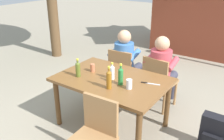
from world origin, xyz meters
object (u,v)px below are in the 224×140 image
dining_table (112,84)px  bottle_amber (109,79)px  chair_far_left (123,71)px  bottle_green (121,76)px  chair_far_right (158,80)px  table_knife (149,83)px  person_in_white_shirt (126,60)px  bottle_clear (112,72)px  bottle_olive (78,69)px  person_in_plaid_shirt (162,68)px  backpack_by_near_side (214,134)px  cup_terracotta (93,68)px  cup_glass (129,84)px  chair_near_right (94,134)px

dining_table → bottle_amber: (0.13, -0.26, 0.22)m
bottle_amber → chair_far_left: bearing=113.4°
bottle_green → chair_far_right: bearing=81.7°
chair_far_right → table_knife: 0.72m
person_in_white_shirt → dining_table: bearing=-70.1°
bottle_clear → person_in_white_shirt: bearing=110.2°
bottle_olive → person_in_plaid_shirt: bearing=56.5°
person_in_plaid_shirt → dining_table: bearing=-109.9°
backpack_by_near_side → chair_far_right: bearing=153.8°
chair_far_right → bottle_green: size_ratio=3.12×
bottle_green → bottle_olive: size_ratio=1.09×
cup_terracotta → person_in_white_shirt: bearing=88.1°
dining_table → person_in_white_shirt: (-0.33, 0.90, 0.01)m
bottle_green → cup_glass: bearing=-14.3°
bottle_amber → dining_table: bearing=117.4°
chair_near_right → person_in_plaid_shirt: size_ratio=0.74×
bottle_green → person_in_plaid_shirt: bearing=82.2°
chair_far_right → cup_terracotta: 1.06m
cup_terracotta → bottle_olive: bearing=-102.4°
backpack_by_near_side → bottle_amber: bearing=-154.3°
chair_far_right → table_knife: (0.16, -0.66, 0.26)m
chair_far_left → person_in_plaid_shirt: size_ratio=0.74×
chair_far_left → person_in_white_shirt: person_in_white_shirt is taller
chair_near_right → cup_glass: (0.01, 0.67, 0.31)m
bottle_clear → table_knife: size_ratio=0.97×
backpack_by_near_side → bottle_green: bearing=-160.6°
chair_near_right → person_in_plaid_shirt: (0.00, 1.70, 0.17)m
chair_far_left → bottle_green: 1.08m
chair_far_right → cup_glass: bearing=-88.9°
dining_table → bottle_amber: bottle_amber is taller
cup_terracotta → backpack_by_near_side: (1.66, 0.27, -0.58)m
bottle_clear → table_knife: bearing=17.6°
table_knife → backpack_by_near_side: size_ratio=0.51×
dining_table → backpack_by_near_side: dining_table is taller
bottle_amber → cup_glass: bottle_amber is taller
dining_table → chair_near_right: size_ratio=1.67×
person_in_white_shirt → bottle_olive: person_in_white_shirt is taller
bottle_amber → backpack_by_near_side: size_ratio=0.63×
bottle_clear → cup_glass: bottle_clear is taller
cup_terracotta → bottle_amber: bearing=-30.9°
dining_table → chair_far_left: bearing=112.0°
cup_glass → table_knife: size_ratio=0.51×
dining_table → chair_near_right: (0.32, -0.79, -0.16)m
person_in_white_shirt → bottle_green: size_ratio=4.23×
person_in_white_shirt → chair_far_right: bearing=-9.6°
dining_table → backpack_by_near_side: 1.41m
bottle_clear → dining_table: bearing=128.5°
chair_far_left → cup_terracotta: 0.82m
bottle_amber → cup_terracotta: 0.57m
dining_table → bottle_green: bearing=-24.6°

